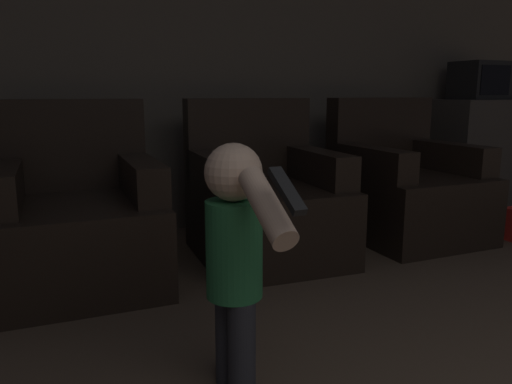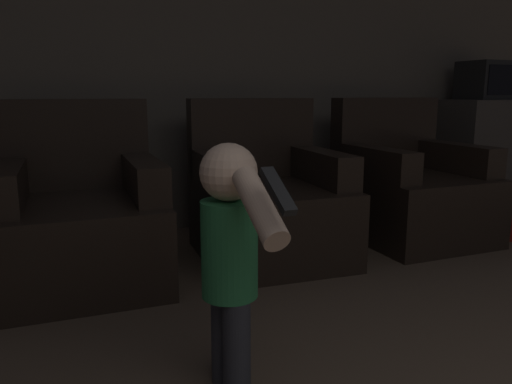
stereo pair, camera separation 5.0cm
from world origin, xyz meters
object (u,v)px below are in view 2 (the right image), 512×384
object	(u,v)px
armchair_middle	(267,203)
microwave	(490,81)
armchair_right	(409,190)
person_toddler	(230,250)
armchair_left	(81,220)

from	to	relation	value
armchair_middle	microwave	bearing A→B (deg)	15.69
armchair_right	microwave	bearing A→B (deg)	22.79
person_toddler	microwave	size ratio (longest dim) A/B	1.82
person_toddler	microwave	xyz separation A→B (m)	(2.96, 1.76, 0.60)
armchair_left	person_toddler	xyz separation A→B (m)	(0.39, -1.29, 0.17)
armchair_right	armchair_middle	bearing A→B (deg)	-179.21
armchair_middle	person_toddler	world-z (taller)	armchair_middle
person_toddler	microwave	distance (m)	3.50
armchair_right	microwave	xyz separation A→B (m)	(1.18, 0.48, 0.77)
armchair_right	microwave	size ratio (longest dim) A/B	2.07
armchair_left	person_toddler	world-z (taller)	armchair_left
armchair_left	microwave	size ratio (longest dim) A/B	2.07
armchair_right	person_toddler	bearing A→B (deg)	-143.43
armchair_middle	armchair_right	xyz separation A→B (m)	(1.09, 0.00, 0.00)
armchair_left	armchair_middle	bearing A→B (deg)	1.59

